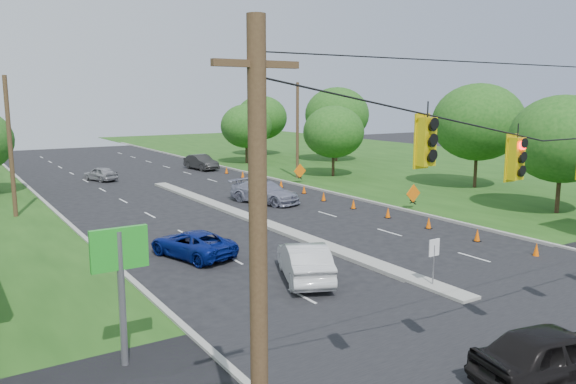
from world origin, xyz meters
TOP-DOWN VIEW (x-y plane):
  - ground at (0.00, 0.00)m, footprint 160.00×160.00m
  - grass_right at (30.00, 20.00)m, footprint 40.00×160.00m
  - cross_street at (0.00, 0.00)m, footprint 160.00×14.00m
  - curb_left at (-10.10, 30.00)m, footprint 0.25×110.00m
  - curb_right at (10.10, 30.00)m, footprint 0.25×110.00m
  - median at (0.00, 21.00)m, footprint 1.00×34.00m
  - median_sign at (0.00, 6.00)m, footprint 0.55×0.06m
  - utility_pole_far_left at (-12.50, 30.00)m, footprint 0.28×0.28m
  - utility_pole_far_right at (12.50, 35.00)m, footprint 0.28×0.28m
  - cone_1 at (7.61, 6.50)m, footprint 0.32×0.32m
  - cone_2 at (7.61, 10.00)m, footprint 0.32×0.32m
  - cone_3 at (7.61, 13.50)m, footprint 0.32×0.32m
  - cone_4 at (7.61, 17.00)m, footprint 0.32×0.32m
  - cone_5 at (7.61, 20.50)m, footprint 0.32×0.32m
  - cone_6 at (7.61, 24.00)m, footprint 0.32×0.32m
  - cone_7 at (8.21, 27.50)m, footprint 0.32×0.32m
  - cone_8 at (8.21, 31.00)m, footprint 0.32×0.32m
  - cone_9 at (8.21, 34.50)m, footprint 0.32×0.32m
  - cone_10 at (8.21, 38.00)m, footprint 0.32×0.32m
  - cone_11 at (8.21, 41.50)m, footprint 0.32×0.32m
  - work_sign_1 at (10.80, 18.00)m, footprint 1.27×0.58m
  - work_sign_2 at (10.80, 32.00)m, footprint 1.27×0.58m
  - tree_7 at (18.00, 12.00)m, footprint 6.72×6.72m
  - tree_8 at (22.00, 22.00)m, footprint 7.56×7.56m
  - tree_9 at (16.00, 34.00)m, footprint 5.88×5.88m
  - tree_10 at (24.00, 44.00)m, footprint 7.56×7.56m
  - tree_11 at (20.00, 55.00)m, footprint 6.72×6.72m
  - tree_12 at (14.00, 48.00)m, footprint 5.88×5.88m
  - black_sedan at (-2.97, -1.19)m, footprint 5.12×2.84m
  - white_sedan at (-3.78, 9.71)m, footprint 3.53×5.18m
  - blue_pickup at (-6.45, 15.44)m, footprint 3.42×5.13m
  - silver_car_far at (3.57, 25.74)m, footprint 4.05×6.00m
  - silver_car_oncoming at (-3.78, 43.35)m, footprint 2.74×4.13m
  - dark_car_receding at (7.36, 45.86)m, footprint 2.22×4.97m

SIDE VIEW (x-z plane):
  - ground at x=0.00m, z-range 0.00..0.00m
  - grass_right at x=30.00m, z-range -0.03..0.03m
  - cross_street at x=0.00m, z-range -0.01..0.01m
  - curb_left at x=-10.10m, z-range -0.08..0.08m
  - curb_right at x=10.10m, z-range -0.08..0.08m
  - median at x=0.00m, z-range -0.09..0.09m
  - cone_1 at x=7.61m, z-range 0.00..0.70m
  - cone_2 at x=7.61m, z-range 0.00..0.70m
  - cone_3 at x=7.61m, z-range 0.00..0.70m
  - cone_4 at x=7.61m, z-range 0.00..0.70m
  - cone_5 at x=7.61m, z-range 0.00..0.70m
  - cone_6 at x=7.61m, z-range 0.00..0.70m
  - cone_7 at x=8.21m, z-range 0.00..0.70m
  - cone_8 at x=8.21m, z-range 0.00..0.70m
  - cone_9 at x=8.21m, z-range 0.00..0.70m
  - cone_10 at x=8.21m, z-range 0.00..0.70m
  - cone_11 at x=8.21m, z-range 0.00..0.70m
  - silver_car_oncoming at x=-3.78m, z-range 0.00..1.31m
  - blue_pickup at x=-6.45m, z-range 0.00..1.31m
  - dark_car_receding at x=7.36m, z-range 0.00..1.59m
  - silver_car_far at x=3.57m, z-range 0.00..1.61m
  - white_sedan at x=-3.78m, z-range 0.00..1.62m
  - black_sedan at x=-2.97m, z-range 0.00..1.65m
  - work_sign_1 at x=10.80m, z-range 0.41..1.78m
  - work_sign_2 at x=10.80m, z-range 0.41..1.78m
  - median_sign at x=0.00m, z-range 0.44..2.49m
  - tree_9 at x=16.00m, z-range 0.91..7.77m
  - tree_12 at x=14.00m, z-range 0.91..7.77m
  - utility_pole_far_left at x=-12.50m, z-range 0.00..9.00m
  - utility_pole_far_right at x=12.50m, z-range 0.00..9.00m
  - tree_7 at x=18.00m, z-range 1.04..8.88m
  - tree_11 at x=20.00m, z-range 1.04..8.88m
  - tree_8 at x=22.00m, z-range 1.17..9.99m
  - tree_10 at x=24.00m, z-range 1.17..9.99m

